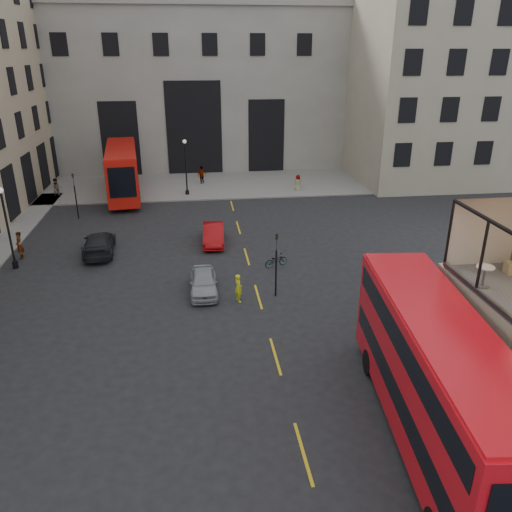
{
  "coord_description": "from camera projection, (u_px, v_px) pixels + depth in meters",
  "views": [
    {
      "loc": [
        -5.35,
        -13.14,
        13.06
      ],
      "look_at": [
        -2.28,
        10.88,
        3.0
      ],
      "focal_mm": 35.0,
      "sensor_mm": 36.0,
      "label": 1
    }
  ],
  "objects": [
    {
      "name": "ground",
      "position": [
        358.0,
        448.0,
        17.67
      ],
      "size": [
        140.0,
        140.0,
        0.0
      ],
      "primitive_type": "plane",
      "color": "black",
      "rests_on": "ground"
    },
    {
      "name": "gateway",
      "position": [
        192.0,
        84.0,
        57.44
      ],
      "size": [
        35.0,
        10.6,
        18.0
      ],
      "color": "#9D9A92",
      "rests_on": "ground"
    },
    {
      "name": "building_right",
      "position": [
        430.0,
        76.0,
        52.64
      ],
      "size": [
        16.6,
        18.6,
        20.0
      ],
      "color": "#A89C88",
      "rests_on": "ground"
    },
    {
      "name": "pavement_far",
      "position": [
        187.0,
        185.0,
        51.75
      ],
      "size": [
        40.0,
        12.0,
        0.12
      ],
      "primitive_type": "cube",
      "color": "slate",
      "rests_on": "ground"
    },
    {
      "name": "traffic_light_near",
      "position": [
        276.0,
        257.0,
        27.62
      ],
      "size": [
        0.16,
        0.2,
        3.8
      ],
      "color": "black",
      "rests_on": "ground"
    },
    {
      "name": "traffic_light_far",
      "position": [
        75.0,
        190.0,
        40.63
      ],
      "size": [
        0.16,
        0.2,
        3.8
      ],
      "color": "black",
      "rests_on": "ground"
    },
    {
      "name": "street_lamp_a",
      "position": [
        9.0,
        233.0,
        31.25
      ],
      "size": [
        0.36,
        0.36,
        5.33
      ],
      "color": "black",
      "rests_on": "ground"
    },
    {
      "name": "street_lamp_b",
      "position": [
        186.0,
        171.0,
        47.19
      ],
      "size": [
        0.36,
        0.36,
        5.33
      ],
      "color": "black",
      "rests_on": "ground"
    },
    {
      "name": "bus_near",
      "position": [
        436.0,
        374.0,
        17.18
      ],
      "size": [
        3.99,
        12.27,
        4.81
      ],
      "color": "red",
      "rests_on": "ground"
    },
    {
      "name": "bus_far",
      "position": [
        123.0,
        169.0,
        46.87
      ],
      "size": [
        3.97,
        11.98,
        4.69
      ],
      "color": "red",
      "rests_on": "ground"
    },
    {
      "name": "car_a",
      "position": [
        204.0,
        282.0,
        28.7
      ],
      "size": [
        1.56,
        3.86,
        1.32
      ],
      "primitive_type": "imported",
      "rotation": [
        0.0,
        0.0,
        -0.0
      ],
      "color": "#9A9BA1",
      "rests_on": "ground"
    },
    {
      "name": "car_b",
      "position": [
        214.0,
        234.0,
        36.01
      ],
      "size": [
        1.69,
        4.3,
        1.39
      ],
      "primitive_type": "imported",
      "rotation": [
        0.0,
        0.0,
        -0.05
      ],
      "color": "#AB0A0E",
      "rests_on": "ground"
    },
    {
      "name": "car_c",
      "position": [
        99.0,
        244.0,
        34.25
      ],
      "size": [
        2.35,
        5.03,
        1.42
      ],
      "primitive_type": "imported",
      "rotation": [
        0.0,
        0.0,
        3.22
      ],
      "color": "black",
      "rests_on": "ground"
    },
    {
      "name": "bicycle",
      "position": [
        276.0,
        260.0,
        32.28
      ],
      "size": [
        1.7,
        1.14,
        0.84
      ],
      "primitive_type": "imported",
      "rotation": [
        0.0,
        0.0,
        1.97
      ],
      "color": "gray",
      "rests_on": "ground"
    },
    {
      "name": "cyclist",
      "position": [
        238.0,
        288.0,
        27.65
      ],
      "size": [
        0.55,
        0.68,
        1.63
      ],
      "primitive_type": "imported",
      "rotation": [
        0.0,
        0.0,
        1.87
      ],
      "color": "yellow",
      "rests_on": "ground"
    },
    {
      "name": "pedestrian_a",
      "position": [
        57.0,
        189.0,
        46.65
      ],
      "size": [
        1.1,
        0.95,
        1.96
      ],
      "primitive_type": "imported",
      "rotation": [
        0.0,
        0.0,
        0.25
      ],
      "color": "gray",
      "rests_on": "ground"
    },
    {
      "name": "pedestrian_b",
      "position": [
        126.0,
        202.0,
        43.12
      ],
      "size": [
        1.17,
        1.19,
        1.64
      ],
      "primitive_type": "imported",
      "rotation": [
        0.0,
        0.0,
        0.82
      ],
      "color": "gray",
      "rests_on": "ground"
    },
    {
      "name": "pedestrian_c",
      "position": [
        202.0,
        175.0,
        51.64
      ],
      "size": [
        1.16,
        1.07,
        1.91
      ],
      "primitive_type": "imported",
      "rotation": [
        0.0,
        0.0,
        3.83
      ],
      "color": "gray",
      "rests_on": "ground"
    },
    {
      "name": "pedestrian_d",
      "position": [
        298.0,
        183.0,
        49.3
      ],
      "size": [
        0.93,
        0.91,
        1.62
      ],
      "primitive_type": "imported",
      "rotation": [
        0.0,
        0.0,
        2.4
      ],
      "color": "gray",
      "rests_on": "ground"
    },
    {
      "name": "pedestrian_e",
      "position": [
        19.0,
        245.0,
        33.32
      ],
      "size": [
        0.59,
        0.76,
        1.86
      ],
      "primitive_type": "imported",
      "rotation": [
        0.0,
        0.0,
        4.94
      ],
      "color": "gray",
      "rests_on": "ground"
    },
    {
      "name": "cafe_table_far",
      "position": [
        484.0,
        273.0,
        19.0
      ],
      "size": [
        0.67,
        0.67,
        0.84
      ],
      "color": "white",
      "rests_on": "cafe_floor"
    },
    {
      "name": "cafe_chair_d",
      "position": [
        512.0,
        267.0,
        20.24
      ],
      "size": [
        0.47,
        0.47,
        0.9
      ],
      "color": "tan",
      "rests_on": "cafe_floor"
    }
  ]
}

